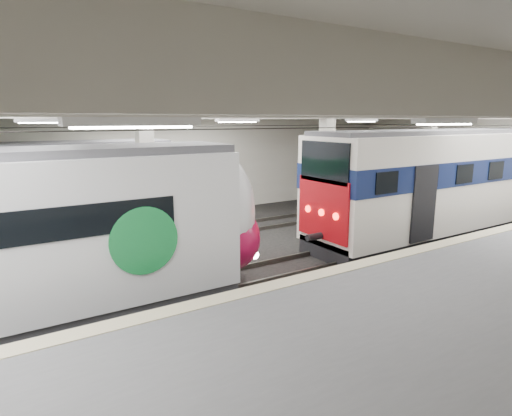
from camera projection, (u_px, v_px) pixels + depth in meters
station_hall at (304, 182)px, 12.05m from camera, size 36.00×24.00×5.75m
modern_emu at (36, 241)px, 10.20m from camera, size 13.33×2.75×4.32m
older_rer at (445, 181)px, 18.42m from camera, size 13.87×3.06×4.56m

